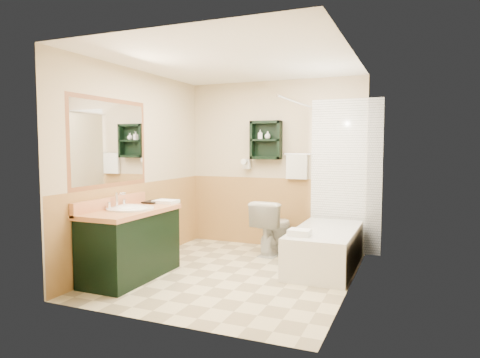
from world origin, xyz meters
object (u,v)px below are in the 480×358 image
(vanity, at_px, (131,244))
(vanity_book, at_px, (146,193))
(hair_dryer, at_px, (247,164))
(bathtub, at_px, (325,248))
(toilet, at_px, (273,227))
(soap_bottle_b, at_px, (268,136))
(wall_shelf, at_px, (266,140))
(soap_bottle_a, at_px, (260,137))

(vanity, distance_m, vanity_book, 0.76)
(hair_dryer, relative_size, bathtub, 0.16)
(toilet, height_order, soap_bottle_b, soap_bottle_b)
(wall_shelf, xyz_separation_m, soap_bottle_b, (0.03, -0.01, 0.06))
(soap_bottle_b, bearing_deg, bathtub, -37.22)
(hair_dryer, relative_size, vanity, 0.20)
(hair_dryer, relative_size, soap_bottle_a, 1.78)
(vanity_book, bearing_deg, soap_bottle_a, 52.59)
(wall_shelf, bearing_deg, vanity, -114.36)
(bathtub, distance_m, soap_bottle_b, 1.86)
(soap_bottle_a, relative_size, soap_bottle_b, 1.22)
(soap_bottle_a, bearing_deg, wall_shelf, 3.35)
(bathtub, xyz_separation_m, toilet, (-0.80, 0.42, 0.12))
(wall_shelf, xyz_separation_m, vanity, (-0.89, -1.98, -1.16))
(hair_dryer, distance_m, bathtub, 1.82)
(vanity_book, bearing_deg, hair_dryer, 59.36)
(toilet, height_order, soap_bottle_a, soap_bottle_a)
(wall_shelf, xyz_separation_m, toilet, (0.23, -0.34, -1.19))
(vanity, xyz_separation_m, toilet, (1.12, 1.64, -0.02))
(hair_dryer, height_order, vanity, hair_dryer)
(bathtub, height_order, soap_bottle_a, soap_bottle_a)
(vanity, distance_m, bathtub, 2.28)
(hair_dryer, relative_size, toilet, 0.33)
(wall_shelf, bearing_deg, toilet, -56.14)
(vanity, distance_m, toilet, 1.99)
(vanity, bearing_deg, soap_bottle_b, 64.91)
(toilet, distance_m, soap_bottle_b, 1.31)
(soap_bottle_a, xyz_separation_m, soap_bottle_b, (0.11, 0.00, 0.01))
(toilet, xyz_separation_m, soap_bottle_b, (-0.20, 0.33, 1.25))
(hair_dryer, distance_m, soap_bottle_a, 0.45)
(hair_dryer, distance_m, vanity, 2.24)
(wall_shelf, relative_size, hair_dryer, 2.29)
(vanity, distance_m, soap_bottle_a, 2.45)
(wall_shelf, distance_m, toilet, 1.26)
(wall_shelf, xyz_separation_m, bathtub, (1.03, -0.76, -1.31))
(wall_shelf, distance_m, vanity, 2.46)
(soap_bottle_a, bearing_deg, soap_bottle_b, 0.00)
(hair_dryer, xyz_separation_m, vanity_book, (-0.76, -1.46, -0.31))
(toilet, bearing_deg, vanity_book, 46.28)
(vanity, bearing_deg, toilet, 55.62)
(soap_bottle_b, bearing_deg, hair_dryer, 174.78)
(wall_shelf, distance_m, soap_bottle_b, 0.06)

